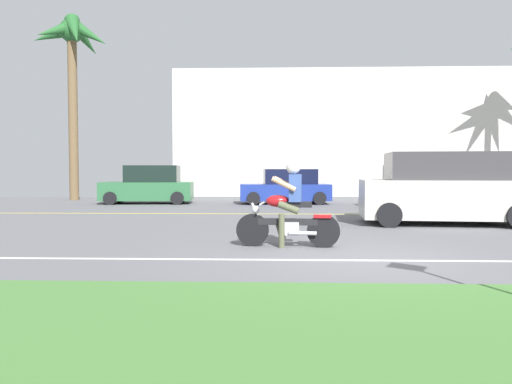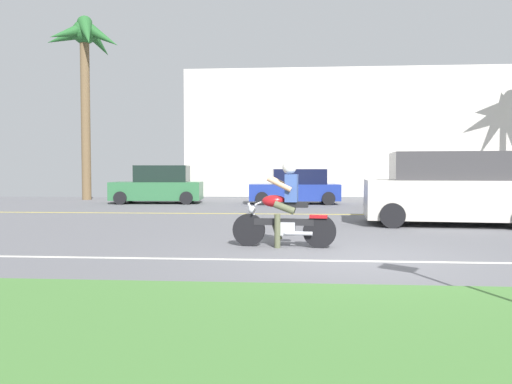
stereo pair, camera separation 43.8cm
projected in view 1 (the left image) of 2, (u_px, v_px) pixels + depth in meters
ground at (333, 235)px, 11.42m from camera, size 56.00×30.00×0.04m
grass_median at (428, 336)px, 4.33m from camera, size 56.00×3.80×0.06m
lane_line_near at (356, 260)px, 8.13m from camera, size 50.40×0.12×0.01m
lane_line_far at (314, 214)px, 16.67m from camera, size 50.40×0.12×0.01m
motorcyclist at (289, 210)px, 9.54m from camera, size 2.00×0.65×1.67m
suv_nearby at (445, 189)px, 13.58m from camera, size 4.71×2.59×1.96m
parked_car_0 at (149, 186)px, 21.99m from camera, size 4.06×2.21×1.68m
parked_car_1 at (286, 188)px, 21.80m from camera, size 4.02×2.12×1.52m
parked_car_2 at (422, 188)px, 19.71m from camera, size 4.27×2.00×1.67m
palm_tree_0 at (72, 49)px, 24.11m from camera, size 3.92×3.72×8.95m
building_far at (352, 135)px, 29.11m from camera, size 20.40×4.00×7.07m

